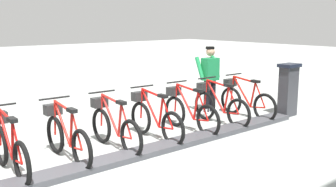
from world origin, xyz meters
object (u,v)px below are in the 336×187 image
(bike_docked_2, at_px, (188,111))
(bike_docked_6, at_px, (9,147))
(worker_near_rack, at_px, (210,77))
(bike_docked_3, at_px, (154,118))
(bike_docked_5, at_px, (66,135))
(payment_kiosk, at_px, (288,89))
(bike_docked_1, at_px, (219,105))
(bike_docked_4, at_px, (113,126))
(bike_docked_0, at_px, (245,100))

(bike_docked_2, bearing_deg, bike_docked_6, 90.00)
(bike_docked_2, relative_size, worker_near_rack, 1.04)
(bike_docked_3, xyz_separation_m, bike_docked_5, (0.00, 1.85, 0.00))
(worker_near_rack, bearing_deg, bike_docked_3, 110.38)
(bike_docked_3, distance_m, worker_near_rack, 2.73)
(payment_kiosk, relative_size, bike_docked_6, 0.74)
(bike_docked_1, bearing_deg, bike_docked_5, 90.00)
(bike_docked_3, xyz_separation_m, bike_docked_4, (0.00, 0.93, 0.00))
(bike_docked_4, bearing_deg, bike_docked_1, -90.00)
(payment_kiosk, height_order, bike_docked_1, payment_kiosk)
(worker_near_rack, bearing_deg, bike_docked_2, 120.44)
(worker_near_rack, bearing_deg, bike_docked_0, -164.36)
(bike_docked_6, bearing_deg, bike_docked_3, -90.00)
(bike_docked_1, xyz_separation_m, bike_docked_5, (0.00, 3.70, 0.00))
(payment_kiosk, distance_m, bike_docked_4, 4.66)
(bike_docked_5, height_order, worker_near_rack, worker_near_rack)
(payment_kiosk, bearing_deg, bike_docked_1, 72.73)
(bike_docked_4, bearing_deg, bike_docked_5, 90.00)
(bike_docked_1, xyz_separation_m, bike_docked_6, (0.00, 4.63, 0.00))
(bike_docked_4, bearing_deg, bike_docked_2, -90.00)
(bike_docked_3, distance_m, bike_docked_4, 0.93)
(bike_docked_1, distance_m, bike_docked_4, 2.78)
(bike_docked_2, bearing_deg, bike_docked_0, -90.00)
(bike_docked_6, relative_size, worker_near_rack, 1.04)
(bike_docked_6, bearing_deg, payment_kiosk, -95.05)
(bike_docked_4, distance_m, worker_near_rack, 3.60)
(bike_docked_0, bearing_deg, bike_docked_3, 90.00)
(bike_docked_3, relative_size, worker_near_rack, 1.04)
(bike_docked_3, relative_size, bike_docked_5, 1.00)
(bike_docked_1, relative_size, bike_docked_4, 1.00)
(bike_docked_4, xyz_separation_m, worker_near_rack, (0.93, -3.44, 0.48))
(bike_docked_0, relative_size, worker_near_rack, 1.04)
(bike_docked_1, bearing_deg, bike_docked_4, 90.00)
(bike_docked_2, xyz_separation_m, bike_docked_3, (0.00, 0.93, 0.00))
(payment_kiosk, relative_size, bike_docked_5, 0.74)
(bike_docked_4, bearing_deg, worker_near_rack, -74.81)
(bike_docked_0, relative_size, bike_docked_5, 1.00)
(bike_docked_4, bearing_deg, bike_docked_6, 90.00)
(bike_docked_4, distance_m, bike_docked_6, 1.85)
(bike_docked_0, distance_m, worker_near_rack, 1.08)
(bike_docked_1, relative_size, bike_docked_3, 1.00)
(bike_docked_2, distance_m, bike_docked_5, 2.78)
(bike_docked_2, height_order, worker_near_rack, worker_near_rack)
(bike_docked_6, bearing_deg, bike_docked_0, -90.00)
(payment_kiosk, distance_m, bike_docked_2, 2.83)
(bike_docked_0, distance_m, bike_docked_1, 0.93)
(bike_docked_1, distance_m, bike_docked_6, 4.63)
(bike_docked_1, bearing_deg, bike_docked_0, -90.00)
(bike_docked_1, bearing_deg, bike_docked_6, 90.00)
(bike_docked_1, distance_m, bike_docked_3, 1.85)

